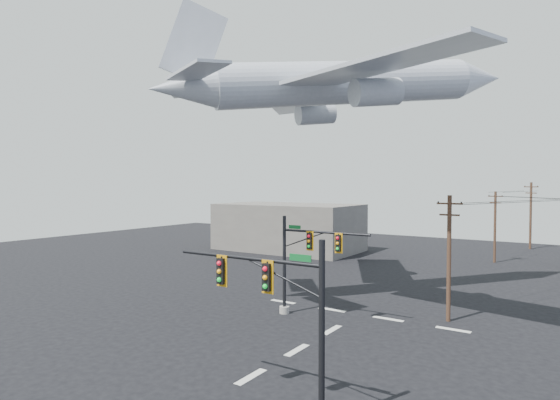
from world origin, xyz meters
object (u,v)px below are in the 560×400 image
Objects in this scene: signal_mast_far at (301,263)px; airliner at (345,84)px; utility_pole_c at (495,225)px; utility_pole_a at (449,256)px; utility_pole_d at (531,214)px; signal_mast_near at (286,319)px.

signal_mast_far is 13.51m from airliner.
airliner reaches higher than utility_pole_c.
utility_pole_c is (-1.11, 25.43, -0.06)m from utility_pole_a.
utility_pole_d is at bearing 92.18° from utility_pole_a.
utility_pole_d is (1.12, 39.58, 0.48)m from utility_pole_a.
airliner is at bearing -89.82° from utility_pole_c.
signal_mast_near is 0.80× the size of utility_pole_d.
utility_pole_c is 14.34m from utility_pole_d.
signal_mast_far is at bearing -88.26° from utility_pole_c.
signal_mast_near is 41.06m from utility_pole_c.
utility_pole_d is (2.23, 14.15, 0.54)m from utility_pole_c.
utility_pole_a is at bearing -72.13° from utility_pole_c.
signal_mast_near is 21.50m from airliner.
utility_pole_c is (7.18, 29.61, 0.58)m from signal_mast_far.
airliner is at bearing 175.43° from utility_pole_a.
signal_mast_near reaches higher than signal_mast_far.
airliner reaches higher than signal_mast_near.
utility_pole_d is (3.32, 55.20, 1.01)m from signal_mast_near.
utility_pole_a is 14.11m from airliner.
signal_mast_far is at bearing -149.43° from utility_pole_a.
airliner reaches higher than utility_pole_d.
signal_mast_near is at bearing -76.16° from utility_pole_c.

